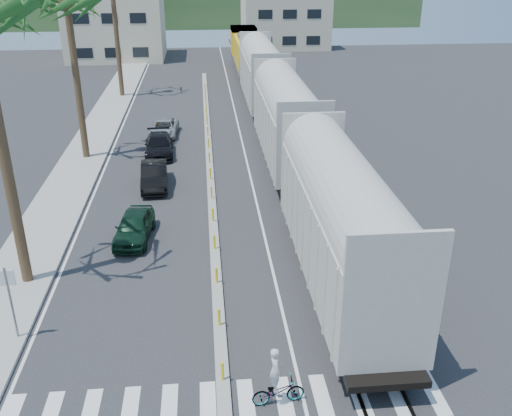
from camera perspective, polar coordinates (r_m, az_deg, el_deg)
The scene contains 14 objects.
ground at distance 20.30m, azimuth -3.46°, elevation -15.22°, with size 140.00×140.00×0.00m, color #28282B.
sidewalk at distance 43.42m, azimuth -16.16°, elevation 6.19°, with size 3.00×90.00×0.15m, color gray.
rails at distance 45.82m, azimuth 1.44°, elevation 8.02°, with size 1.56×100.00×0.06m.
median at distance 37.86m, azimuth -4.67°, elevation 4.47°, with size 0.45×60.00×0.85m.
crosswalk at distance 18.80m, azimuth -3.21°, elevation -19.08°, with size 14.00×2.20×0.01m, color silver.
lane_markings at distance 42.70m, azimuth -7.71°, elevation 6.54°, with size 9.42×90.00×0.01m.
freight_train at distance 42.21m, azimuth 1.97°, elevation 10.63°, with size 3.00×60.94×5.85m.
street_sign at distance 21.92m, azimuth -23.45°, elevation -7.86°, with size 0.60×0.08×3.00m.
buildings at distance 87.94m, azimuth -9.91°, elevation 18.45°, with size 38.00×27.00×10.00m.
car_lead at distance 28.33m, azimuth -12.09°, elevation -1.81°, with size 1.99×4.13×1.36m, color black.
car_second at distance 34.46m, azimuth -10.13°, elevation 3.23°, with size 1.73×4.40×1.43m, color black.
car_third at distance 40.02m, azimuth -9.69°, elevation 6.20°, with size 2.14×4.73×1.34m, color black.
car_rear at distance 44.33m, azimuth -9.18°, elevation 7.91°, with size 2.21×4.35×1.18m, color #AFB2B5.
cyclist at distance 18.43m, azimuth 2.16°, elevation -17.37°, with size 0.97×1.80×2.07m.
Camera 1 is at (-0.30, -15.65, 12.92)m, focal length 40.00 mm.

